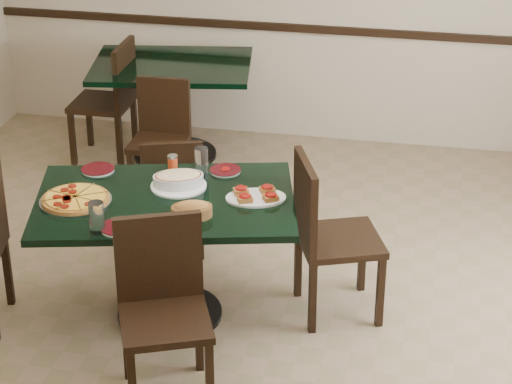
% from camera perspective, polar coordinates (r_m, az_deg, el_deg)
% --- Properties ---
extents(floor, '(5.50, 5.50, 0.00)m').
position_cam_1_polar(floor, '(5.70, -1.43, -7.46)').
color(floor, '#7D6348').
rests_on(floor, ground).
extents(room_shell, '(5.50, 5.50, 5.50)m').
position_cam_1_polar(room_shell, '(6.65, 10.55, 8.37)').
color(room_shell, silver).
rests_on(room_shell, floor).
extents(main_table, '(1.56, 1.19, 0.75)m').
position_cam_1_polar(main_table, '(5.49, -5.16, -2.06)').
color(main_table, black).
rests_on(main_table, floor).
extents(back_table, '(1.28, 1.02, 0.75)m').
position_cam_1_polar(back_table, '(7.55, -4.78, 5.71)').
color(back_table, black).
rests_on(back_table, floor).
extents(chair_far, '(0.48, 0.48, 0.81)m').
position_cam_1_polar(chair_far, '(6.18, -4.79, 0.10)').
color(chair_far, black).
rests_on(chair_far, floor).
extents(chair_near, '(0.57, 0.57, 0.93)m').
position_cam_1_polar(chair_near, '(4.96, -5.36, -6.09)').
color(chair_near, black).
rests_on(chair_near, floor).
extents(chair_right, '(0.58, 0.58, 0.96)m').
position_cam_1_polar(chair_right, '(5.54, 3.94, -2.13)').
color(chair_right, black).
rests_on(chair_right, floor).
extents(back_chair_near, '(0.38, 0.38, 0.81)m').
position_cam_1_polar(back_chair_near, '(7.05, -5.44, 3.48)').
color(back_chair_near, black).
rests_on(back_chair_near, floor).
extents(back_chair_left, '(0.43, 0.43, 0.92)m').
position_cam_1_polar(back_chair_left, '(7.58, -8.23, 5.53)').
color(back_chair_left, black).
rests_on(back_chair_left, floor).
extents(pepperoni_pizza, '(0.39, 0.39, 0.04)m').
position_cam_1_polar(pepperoni_pizza, '(5.43, -10.28, -0.39)').
color(pepperoni_pizza, '#B5B4BC').
rests_on(pepperoni_pizza, main_table).
extents(lasagna_casserole, '(0.32, 0.31, 0.09)m').
position_cam_1_polar(lasagna_casserole, '(5.51, -4.46, 0.72)').
color(lasagna_casserole, silver).
rests_on(lasagna_casserole, main_table).
extents(bread_basket, '(0.25, 0.21, 0.09)m').
position_cam_1_polar(bread_basket, '(5.19, -3.70, -1.02)').
color(bread_basket, brown).
rests_on(bread_basket, main_table).
extents(bruschetta_platter, '(0.38, 0.31, 0.05)m').
position_cam_1_polar(bruschetta_platter, '(5.37, -0.01, -0.18)').
color(bruschetta_platter, silver).
rests_on(bruschetta_platter, main_table).
extents(side_plate_near, '(0.20, 0.20, 0.02)m').
position_cam_1_polar(side_plate_near, '(5.12, -7.80, -2.02)').
color(side_plate_near, silver).
rests_on(side_plate_near, main_table).
extents(side_plate_far_r, '(0.18, 0.18, 0.03)m').
position_cam_1_polar(side_plate_far_r, '(5.69, -1.76, 1.25)').
color(side_plate_far_r, silver).
rests_on(side_plate_far_r, main_table).
extents(side_plate_far_l, '(0.19, 0.19, 0.02)m').
position_cam_1_polar(side_plate_far_l, '(5.77, -9.01, 1.28)').
color(side_plate_far_l, silver).
rests_on(side_plate_far_l, main_table).
extents(napkin_setting, '(0.18, 0.18, 0.01)m').
position_cam_1_polar(napkin_setting, '(5.09, -6.75, -2.23)').
color(napkin_setting, white).
rests_on(napkin_setting, main_table).
extents(water_glass_a, '(0.08, 0.08, 0.16)m').
position_cam_1_polar(water_glass_a, '(5.63, -3.14, 1.76)').
color(water_glass_a, silver).
rests_on(water_glass_a, main_table).
extents(water_glass_b, '(0.08, 0.08, 0.17)m').
position_cam_1_polar(water_glass_b, '(5.07, -9.09, -1.45)').
color(water_glass_b, silver).
rests_on(water_glass_b, main_table).
extents(pepper_shaker, '(0.06, 0.06, 0.10)m').
position_cam_1_polar(pepper_shaker, '(5.70, -4.78, 1.65)').
color(pepper_shaker, red).
rests_on(pepper_shaker, main_table).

